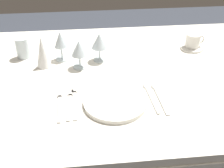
# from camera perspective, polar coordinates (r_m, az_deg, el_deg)

# --- Properties ---
(dining_table) EXTENTS (1.80, 1.11, 0.74)m
(dining_table) POSITION_cam_1_polar(r_m,az_deg,el_deg) (1.43, -1.94, -0.81)
(dining_table) COLOR silver
(dining_table) RESTS_ON ground
(dinner_plate) EXTENTS (0.26, 0.26, 0.02)m
(dinner_plate) POSITION_cam_1_polar(r_m,az_deg,el_deg) (1.18, 0.60, -3.62)
(dinner_plate) COLOR white
(dinner_plate) RESTS_ON dining_table
(fork_outer) EXTENTS (0.02, 0.23, 0.00)m
(fork_outer) POSITION_cam_1_polar(r_m,az_deg,el_deg) (1.21, -7.29, -3.35)
(fork_outer) COLOR beige
(fork_outer) RESTS_ON dining_table
(fork_inner) EXTENTS (0.02, 0.21, 0.00)m
(fork_inner) POSITION_cam_1_polar(r_m,az_deg,el_deg) (1.20, -8.27, -3.70)
(fork_inner) COLOR beige
(fork_inner) RESTS_ON dining_table
(fork_salad) EXTENTS (0.02, 0.21, 0.00)m
(fork_salad) POSITION_cam_1_polar(r_m,az_deg,el_deg) (1.20, -10.22, -3.98)
(fork_salad) COLOR beige
(fork_salad) RESTS_ON dining_table
(spoon_soup) EXTENTS (0.03, 0.22, 0.01)m
(spoon_soup) POSITION_cam_1_polar(r_m,az_deg,el_deg) (1.25, 7.35, -1.97)
(spoon_soup) COLOR beige
(spoon_soup) RESTS_ON dining_table
(spoon_dessert) EXTENTS (0.03, 0.22, 0.01)m
(spoon_dessert) POSITION_cam_1_polar(r_m,az_deg,el_deg) (1.25, 9.00, -2.11)
(spoon_dessert) COLOR beige
(spoon_dessert) RESTS_ON dining_table
(saucer_left) EXTENTS (0.13, 0.13, 0.01)m
(saucer_left) POSITION_cam_1_polar(r_m,az_deg,el_deg) (1.68, 15.28, 6.88)
(saucer_left) COLOR white
(saucer_left) RESTS_ON dining_table
(coffee_cup_left) EXTENTS (0.10, 0.08, 0.07)m
(coffee_cup_left) POSITION_cam_1_polar(r_m,az_deg,el_deg) (1.66, 15.55, 8.17)
(coffee_cup_left) COLOR white
(coffee_cup_left) RESTS_ON saucer_left
(wine_glass_centre) EXTENTS (0.08, 0.08, 0.15)m
(wine_glass_centre) POSITION_cam_1_polar(r_m,az_deg,el_deg) (1.46, -2.40, 8.22)
(wine_glass_centre) COLOR silver
(wine_glass_centre) RESTS_ON dining_table
(wine_glass_left) EXTENTS (0.06, 0.06, 0.15)m
(wine_glass_left) POSITION_cam_1_polar(r_m,az_deg,el_deg) (1.48, -10.01, 8.22)
(wine_glass_left) COLOR silver
(wine_glass_left) RESTS_ON dining_table
(wine_glass_right) EXTENTS (0.08, 0.08, 0.14)m
(wine_glass_right) POSITION_cam_1_polar(r_m,az_deg,el_deg) (1.40, -6.44, 6.73)
(wine_glass_right) COLOR silver
(wine_glass_right) RESTS_ON dining_table
(drink_tumbler) EXTENTS (0.06, 0.06, 0.11)m
(drink_tumbler) POSITION_cam_1_polar(r_m,az_deg,el_deg) (1.58, -17.02, 6.50)
(drink_tumbler) COLOR silver
(drink_tumbler) RESTS_ON dining_table
(napkin_folded) EXTENTS (0.07, 0.07, 0.16)m
(napkin_folded) POSITION_cam_1_polar(r_m,az_deg,el_deg) (1.45, -13.41, 6.08)
(napkin_folded) COLOR white
(napkin_folded) RESTS_ON dining_table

